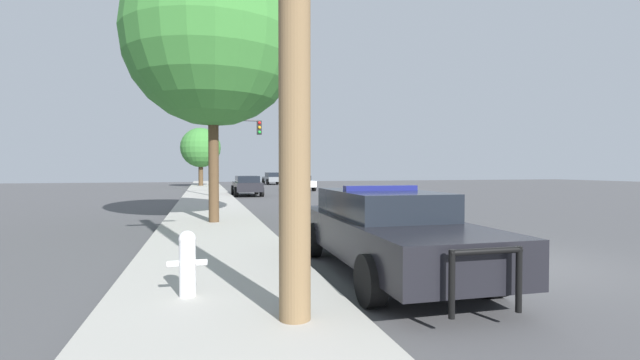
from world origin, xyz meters
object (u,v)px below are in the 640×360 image
(tree_sidewalk_far, at_px, (201,148))
(tree_sidewalk_near, at_px, (213,39))
(car_background_oncoming, at_px, (299,182))
(traffic_light, at_px, (231,140))
(car_background_distant, at_px, (273,178))
(fire_hydrant, at_px, (187,261))
(police_car, at_px, (385,228))
(car_background_midblock, at_px, (247,185))

(tree_sidewalk_far, bearing_deg, tree_sidewalk_near, -88.98)
(car_background_oncoming, height_order, tree_sidewalk_near, tree_sidewalk_near)
(car_background_oncoming, bearing_deg, tree_sidewalk_near, 69.49)
(traffic_light, height_order, tree_sidewalk_near, tree_sidewalk_near)
(traffic_light, height_order, car_background_distant, traffic_light)
(traffic_light, xyz_separation_m, tree_sidewalk_far, (-1.97, 16.74, 0.32))
(fire_hydrant, xyz_separation_m, car_background_distant, (8.02, 43.81, 0.16))
(traffic_light, xyz_separation_m, tree_sidewalk_near, (-1.42, -14.08, 2.20))
(police_car, height_order, traffic_light, traffic_light)
(car_background_midblock, height_order, car_background_oncoming, car_background_midblock)
(car_background_midblock, distance_m, tree_sidewalk_far, 16.28)
(traffic_light, relative_size, car_background_oncoming, 1.21)
(fire_hydrant, height_order, car_background_distant, car_background_distant)
(traffic_light, height_order, car_background_oncoming, traffic_light)
(police_car, bearing_deg, traffic_light, -85.22)
(traffic_light, bearing_deg, tree_sidewalk_far, 96.72)
(car_background_distant, bearing_deg, fire_hydrant, -103.72)
(fire_hydrant, bearing_deg, car_background_distant, 79.62)
(traffic_light, xyz_separation_m, car_background_oncoming, (6.03, 7.13, -2.93))
(fire_hydrant, relative_size, car_background_distant, 0.21)
(tree_sidewalk_far, bearing_deg, fire_hydrant, -89.95)
(police_car, relative_size, car_background_distant, 1.33)
(police_car, bearing_deg, car_background_distant, -95.11)
(car_background_distant, bearing_deg, car_background_oncoming, -93.55)
(car_background_midblock, distance_m, car_background_distant, 21.29)
(tree_sidewalk_near, bearing_deg, police_car, -68.67)
(car_background_midblock, bearing_deg, fire_hydrant, -97.96)
(car_background_oncoming, bearing_deg, car_background_distant, -91.36)
(fire_hydrant, relative_size, car_background_midblock, 0.20)
(tree_sidewalk_near, distance_m, tree_sidewalk_far, 30.88)
(fire_hydrant, xyz_separation_m, car_background_oncoming, (7.97, 29.16, 0.09))
(police_car, bearing_deg, fire_hydrant, 19.01)
(fire_hydrant, distance_m, car_background_distant, 44.53)
(car_background_midblock, bearing_deg, traffic_light, -135.63)
(police_car, height_order, car_background_oncoming, police_car)
(tree_sidewalk_near, bearing_deg, traffic_light, 84.23)
(police_car, distance_m, car_background_oncoming, 28.53)
(police_car, xyz_separation_m, car_background_oncoming, (4.75, 28.13, -0.08))
(fire_hydrant, xyz_separation_m, tree_sidewalk_far, (-0.03, 38.77, 3.35))
(police_car, height_order, fire_hydrant, police_car)
(car_background_distant, distance_m, car_background_oncoming, 14.65)
(fire_hydrant, bearing_deg, tree_sidewalk_near, 86.27)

